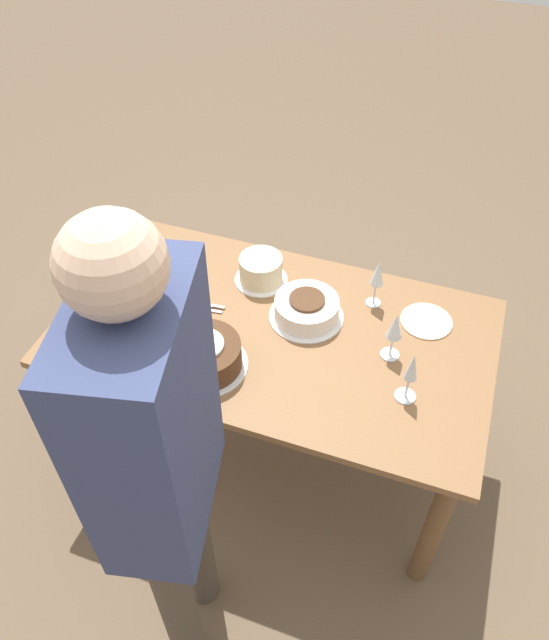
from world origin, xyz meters
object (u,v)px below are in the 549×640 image
cake_back_decorated (261,270)px  person_cutting (159,458)px  wine_glass_near (378,275)px  wine_glass_extra (395,328)px  cake_center_white (307,309)px  cake_front_chocolate (205,355)px  wine_glass_far (411,370)px

cake_back_decorated → person_cutting: person_cutting is taller
cake_back_decorated → wine_glass_near: bearing=2.5°
wine_glass_near → person_cutting: 1.11m
wine_glass_near → wine_glass_extra: (0.11, -0.23, -0.01)m
cake_center_white → person_cutting: size_ratio=0.15×
cake_center_white → wine_glass_near: 0.28m
cake_front_chocolate → cake_back_decorated: (0.03, 0.47, 0.00)m
cake_center_white → cake_back_decorated: bearing=149.4°
wine_glass_far → person_cutting: bearing=-127.9°
cake_front_chocolate → wine_glass_extra: wine_glass_extra is taller
cake_back_decorated → wine_glass_extra: size_ratio=1.03×
cake_center_white → cake_back_decorated: size_ratio=1.33×
cake_center_white → wine_glass_extra: bearing=-13.9°
wine_glass_near → wine_glass_extra: bearing=-64.1°
cake_front_chocolate → wine_glass_near: 0.68m
wine_glass_near → cake_front_chocolate: bearing=-133.7°
cake_front_chocolate → cake_back_decorated: bearing=86.8°
cake_back_decorated → wine_glass_extra: (0.55, -0.21, 0.08)m
wine_glass_far → wine_glass_near: bearing=116.8°
person_cutting → wine_glass_far: bearing=-50.7°
cake_back_decorated → cake_front_chocolate: bearing=-93.2°
cake_center_white → cake_back_decorated: (-0.23, 0.13, 0.01)m
wine_glass_far → wine_glass_extra: bearing=118.0°
person_cutting → cake_back_decorated: bearing=-5.6°
cake_center_white → person_cutting: 0.95m
cake_back_decorated → person_cutting: size_ratio=0.12×
cake_front_chocolate → wine_glass_near: size_ratio=1.40×
cake_center_white → cake_front_chocolate: size_ratio=0.95×
wine_glass_extra → person_cutting: person_cutting is taller
wine_glass_far → person_cutting: person_cutting is taller
cake_front_chocolate → person_cutting: bearing=-74.3°
cake_front_chocolate → wine_glass_near: bearing=46.3°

